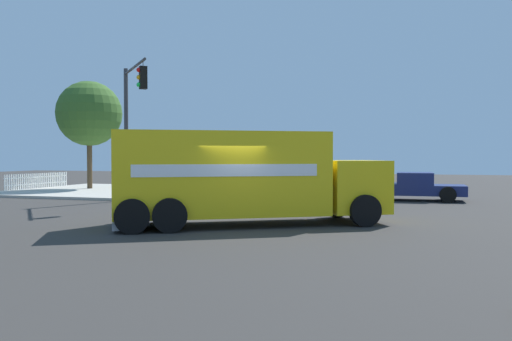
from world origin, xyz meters
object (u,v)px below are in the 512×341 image
object	(u,v)px
traffic_light_secondary	(131,111)
pedestrian_near_corner	(130,173)
pickup_navy	(411,186)
delivery_truck	(242,177)
shade_tree_near	(89,114)

from	to	relation	value
traffic_light_secondary	pedestrian_near_corner	distance (m)	11.22
pickup_navy	pedestrian_near_corner	xyz separation A→B (m)	(-3.67, -18.04, 0.33)
delivery_truck	pedestrian_near_corner	bearing A→B (deg)	-138.73
delivery_truck	shade_tree_near	bearing A→B (deg)	-130.83
pedestrian_near_corner	delivery_truck	bearing A→B (deg)	41.27
pickup_navy	shade_tree_near	bearing A→B (deg)	-93.96
traffic_light_secondary	shade_tree_near	world-z (taller)	shade_tree_near
pedestrian_near_corner	shade_tree_near	size ratio (longest dim) A/B	0.24
pedestrian_near_corner	pickup_navy	bearing A→B (deg)	78.51
delivery_truck	pickup_navy	size ratio (longest dim) A/B	1.66
delivery_truck	pedestrian_near_corner	world-z (taller)	delivery_truck
delivery_truck	shade_tree_near	distance (m)	19.56
pickup_navy	pedestrian_near_corner	bearing A→B (deg)	-101.49
traffic_light_secondary	pickup_navy	size ratio (longest dim) A/B	1.21
delivery_truck	pedestrian_near_corner	xyz separation A→B (m)	(-14.92, -13.09, -0.48)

